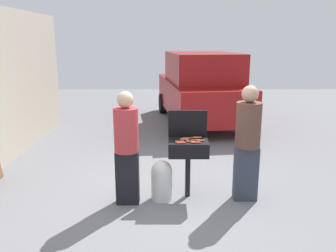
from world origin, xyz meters
The scene contains 18 objects.
ground_plane centered at (0.00, 0.00, 0.00)m, with size 24.00×24.00×0.00m, color slate.
bbq_grill centered at (0.20, 0.00, 0.76)m, with size 0.60×0.44×0.90m.
grill_lid_open centered at (0.20, 0.22, 1.11)m, with size 0.60×0.05×0.42m, color black.
hot_dog_0 centered at (0.13, 0.04, 0.91)m, with size 0.03×0.03×0.13m, color #B74C33.
hot_dog_1 centered at (0.37, -0.04, 0.91)m, with size 0.03×0.03×0.13m, color #C6593D.
hot_dog_2 centered at (0.35, 0.13, 0.91)m, with size 0.03×0.03×0.13m, color #B74C33.
hot_dog_3 centered at (0.17, 0.08, 0.91)m, with size 0.03×0.03×0.13m, color #C6593D.
hot_dog_4 centered at (0.30, -0.01, 0.91)m, with size 0.03×0.03×0.13m, color #B74C33.
hot_dog_5 centered at (0.30, -0.14, 0.91)m, with size 0.03×0.03×0.13m, color #C6593D.
hot_dog_6 centered at (0.31, 0.11, 0.91)m, with size 0.03×0.03×0.13m, color #AD4228.
hot_dog_7 centered at (0.08, -0.16, 0.91)m, with size 0.03×0.03×0.13m, color #B74C33.
hot_dog_8 centered at (0.07, -0.10, 0.91)m, with size 0.03×0.03×0.13m, color #B74C33.
hot_dog_9 centered at (0.22, -0.10, 0.91)m, with size 0.03×0.03×0.13m, color #C6593D.
hot_dog_10 centered at (0.15, 0.00, 0.91)m, with size 0.03×0.03×0.13m, color #AD4228.
propane_tank centered at (-0.20, -0.11, 0.32)m, with size 0.32×0.32×0.62m.
person_left centered at (-0.70, -0.24, 0.91)m, with size 0.35×0.35×1.68m.
person_right centered at (1.06, -0.11, 0.95)m, with size 0.37×0.37×1.74m.
parked_minivan centered at (0.83, 4.92, 1.03)m, with size 2.51×4.62×2.02m.
Camera 1 is at (-0.11, -5.07, 2.38)m, focal length 37.57 mm.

